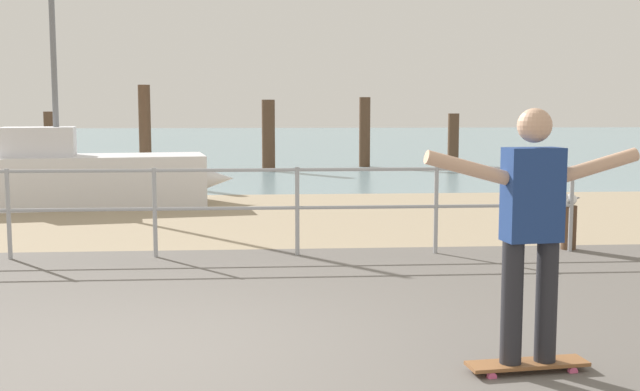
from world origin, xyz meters
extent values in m
cube|color=tan|center=(0.00, 7.00, 0.00)|extent=(24.00, 6.00, 0.04)
cube|color=#75939E|center=(0.00, 35.00, 0.00)|extent=(72.00, 50.00, 0.04)
cylinder|color=#9EA0A5|center=(-2.25, 3.60, 0.53)|extent=(0.05, 0.05, 1.05)
cylinder|color=#9EA0A5|center=(-0.61, 3.60, 0.53)|extent=(0.05, 0.05, 1.05)
cylinder|color=#9EA0A5|center=(1.02, 3.60, 0.53)|extent=(0.05, 0.05, 1.05)
cylinder|color=#9EA0A5|center=(2.66, 3.60, 0.53)|extent=(0.05, 0.05, 1.05)
cylinder|color=#9EA0A5|center=(4.30, 3.60, 0.53)|extent=(0.05, 0.05, 1.05)
cylinder|color=#9EA0A5|center=(-2.25, 3.60, 1.02)|extent=(13.08, 0.04, 0.04)
cylinder|color=#9EA0A5|center=(-2.25, 3.60, 0.58)|extent=(13.08, 0.04, 0.04)
cube|color=silver|center=(-2.61, 8.42, 0.45)|extent=(4.57, 2.10, 0.90)
cone|color=silver|center=(-0.44, 8.78, 0.45)|extent=(1.21, 0.93, 0.77)
cylinder|color=slate|center=(-2.91, 8.38, 2.97)|extent=(0.10, 0.10, 4.13)
cube|color=silver|center=(-3.21, 8.33, 1.15)|extent=(1.33, 1.08, 0.50)
cube|color=brown|center=(2.34, -0.55, 0.07)|extent=(0.82, 0.29, 0.02)
cylinder|color=#E5598C|center=(2.08, -0.66, 0.03)|extent=(0.06, 0.04, 0.06)
cylinder|color=#E5598C|center=(2.06, -0.50, 0.03)|extent=(0.06, 0.04, 0.06)
cylinder|color=#E5598C|center=(2.63, -0.60, 0.03)|extent=(0.06, 0.04, 0.06)
cylinder|color=#E5598C|center=(2.61, -0.44, 0.03)|extent=(0.06, 0.04, 0.06)
cylinder|color=#26262B|center=(2.22, -0.57, 0.48)|extent=(0.14, 0.14, 0.80)
cylinder|color=#26262B|center=(2.46, -0.54, 0.48)|extent=(0.14, 0.14, 0.80)
cube|color=navy|center=(2.34, -0.55, 1.18)|extent=(0.38, 0.24, 0.60)
sphere|color=tan|center=(2.34, -0.55, 1.62)|extent=(0.22, 0.22, 0.22)
cylinder|color=tan|center=(1.90, -0.60, 1.36)|extent=(0.56, 0.15, 0.23)
cylinder|color=tan|center=(2.79, -0.50, 1.36)|extent=(0.56, 0.15, 0.23)
cylinder|color=#513826|center=(4.33, 3.74, 0.28)|extent=(0.18, 0.18, 0.55)
ellipsoid|color=white|center=(4.33, 3.74, 0.62)|extent=(0.32, 0.33, 0.14)
sphere|color=white|center=(4.20, 3.60, 0.68)|extent=(0.09, 0.09, 0.09)
cone|color=gold|center=(4.17, 3.56, 0.68)|extent=(0.05, 0.05, 0.02)
cube|color=slate|center=(4.44, 3.86, 0.63)|extent=(0.14, 0.14, 0.02)
cylinder|color=#513826|center=(-4.80, 15.07, 0.81)|extent=(0.29, 0.29, 1.63)
cylinder|color=#513826|center=(-2.00, 12.42, 1.12)|extent=(0.27, 0.27, 2.23)
cylinder|color=#513826|center=(0.79, 15.77, 0.97)|extent=(0.35, 0.35, 1.94)
cylinder|color=#513826|center=(3.58, 17.11, 1.01)|extent=(0.32, 0.32, 2.02)
cylinder|color=#513826|center=(6.37, 17.85, 0.77)|extent=(0.33, 0.33, 1.55)
camera|label=1|loc=(0.63, -5.39, 1.74)|focal=43.88mm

